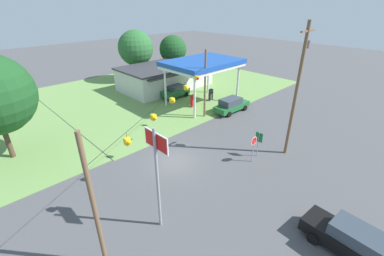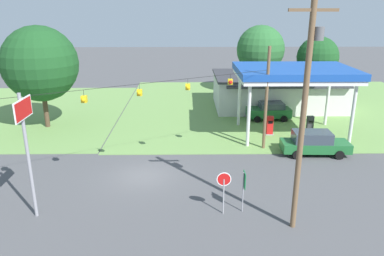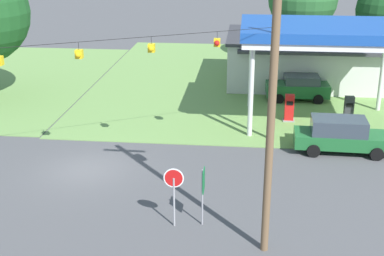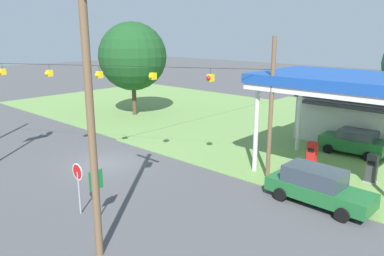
% 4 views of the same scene
% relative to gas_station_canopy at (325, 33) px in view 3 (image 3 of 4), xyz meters
% --- Properties ---
extents(ground_plane, '(160.00, 160.00, 0.00)m').
position_rel_gas_station_canopy_xyz_m(ground_plane, '(-12.11, -8.26, -5.49)').
color(ground_plane, '#4C4C4F').
extents(grass_verge_station_corner, '(36.00, 28.00, 0.04)m').
position_rel_gas_station_canopy_xyz_m(grass_verge_station_corner, '(2.00, 9.49, -5.47)').
color(grass_verge_station_corner, '#6B934C').
rests_on(grass_verge_station_corner, ground).
extents(gas_station_canopy, '(9.77, 6.94, 6.02)m').
position_rel_gas_station_canopy_xyz_m(gas_station_canopy, '(0.00, 0.00, 0.00)').
color(gas_station_canopy, silver).
rests_on(gas_station_canopy, ground).
extents(gas_station_store, '(14.35, 8.80, 3.69)m').
position_rel_gas_station_canopy_xyz_m(gas_station_store, '(1.18, 9.48, -3.64)').
color(gas_station_store, silver).
rests_on(gas_station_store, ground).
extents(fuel_pump_near, '(0.71, 0.56, 1.72)m').
position_rel_gas_station_canopy_xyz_m(fuel_pump_near, '(-1.78, -0.00, -4.67)').
color(fuel_pump_near, gray).
rests_on(fuel_pump_near, ground).
extents(fuel_pump_far, '(0.71, 0.56, 1.72)m').
position_rel_gas_station_canopy_xyz_m(fuel_pump_far, '(1.78, -0.00, -4.67)').
color(fuel_pump_far, gray).
rests_on(fuel_pump_far, ground).
extents(car_at_pumps_front, '(5.19, 2.23, 1.85)m').
position_rel_gas_station_canopy_xyz_m(car_at_pumps_front, '(0.65, -4.59, -4.55)').
color(car_at_pumps_front, '#1E602D').
rests_on(car_at_pumps_front, ground).
extents(car_at_pumps_rear, '(4.35, 2.25, 1.77)m').
position_rel_gas_station_canopy_xyz_m(car_at_pumps_rear, '(-0.86, 4.60, -4.57)').
color(car_at_pumps_rear, '#1E602D').
rests_on(car_at_pumps_rear, ground).
extents(stop_sign_roadside, '(0.80, 0.08, 2.50)m').
position_rel_gas_station_canopy_xyz_m(stop_sign_roadside, '(-7.14, -13.09, -3.68)').
color(stop_sign_roadside, '#99999E').
rests_on(stop_sign_roadside, ground).
extents(route_sign, '(0.10, 0.70, 2.40)m').
position_rel_gas_station_canopy_xyz_m(route_sign, '(-6.01, -12.88, -3.78)').
color(route_sign, gray).
rests_on(route_sign, ground).
extents(utility_pole_main, '(2.20, 0.44, 11.65)m').
position_rel_gas_station_canopy_xyz_m(utility_pole_main, '(-3.57, -14.42, 0.97)').
color(utility_pole_main, brown).
rests_on(utility_pole_main, ground).
extents(signal_span_gantry, '(18.54, 10.24, 8.14)m').
position_rel_gas_station_canopy_xyz_m(signal_span_gantry, '(-12.11, -8.27, -0.97)').
color(signal_span_gantry, brown).
rests_on(signal_span_gantry, ground).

